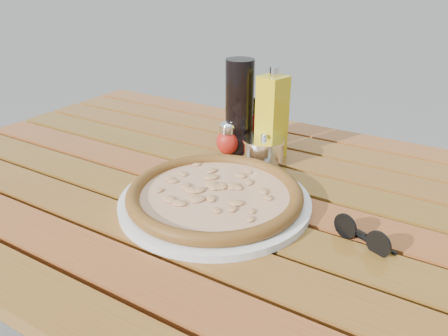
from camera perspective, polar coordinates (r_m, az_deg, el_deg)
The scene contains 10 objects.
table at distance 0.94m, azimuth -0.64°, elevation -6.32°, with size 1.40×0.90×0.75m.
plate at distance 0.82m, azimuth -1.20°, elevation -4.35°, with size 0.36×0.36×0.01m, color silver.
pizza at distance 0.82m, azimuth -1.21°, elevation -3.39°, with size 0.38×0.38×0.03m.
pepper_shaker at distance 1.03m, azimuth 0.50°, elevation 3.88°, with size 0.06×0.06×0.08m.
oregano_shaker at distance 1.05m, azimuth 2.67°, elevation 4.26°, with size 0.06×0.06×0.08m.
dark_bottle at distance 1.03m, azimuth 2.04°, elevation 8.01°, with size 0.07×0.07×0.22m, color black.
soda_can at distance 1.11m, azimuth 4.33°, elevation 6.53°, with size 0.08×0.08×0.12m.
olive_oil_cruet at distance 1.00m, azimuth 6.27°, elevation 6.66°, with size 0.07×0.07×0.21m.
parmesan_tin at distance 0.99m, azimuth 5.17°, elevation 2.31°, with size 0.12×0.12×0.07m.
sunglasses at distance 0.75m, azimuth 17.60°, elevation -8.39°, with size 0.11×0.05×0.04m.
Camera 1 is at (0.42, -0.68, 1.16)m, focal length 35.00 mm.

